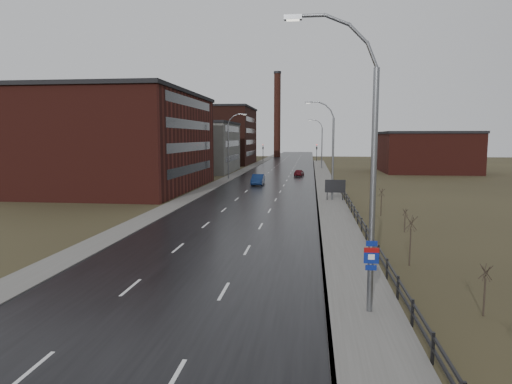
% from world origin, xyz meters
% --- Properties ---
extents(ground, '(320.00, 320.00, 0.00)m').
position_xyz_m(ground, '(0.00, 0.00, 0.00)').
color(ground, '#2D2819').
rests_on(ground, ground).
extents(road, '(14.00, 300.00, 0.06)m').
position_xyz_m(road, '(0.00, 60.00, 0.03)').
color(road, black).
rests_on(road, ground).
extents(sidewalk_right, '(3.20, 180.00, 0.18)m').
position_xyz_m(sidewalk_right, '(8.60, 35.00, 0.09)').
color(sidewalk_right, '#595651').
rests_on(sidewalk_right, ground).
extents(curb_right, '(0.16, 180.00, 0.18)m').
position_xyz_m(curb_right, '(7.08, 35.00, 0.09)').
color(curb_right, slate).
rests_on(curb_right, ground).
extents(sidewalk_left, '(2.40, 260.00, 0.12)m').
position_xyz_m(sidewalk_left, '(-8.20, 60.00, 0.06)').
color(sidewalk_left, '#595651').
rests_on(sidewalk_left, ground).
extents(warehouse_near, '(22.44, 28.56, 13.50)m').
position_xyz_m(warehouse_near, '(-20.99, 45.00, 6.76)').
color(warehouse_near, '#471914').
rests_on(warehouse_near, ground).
extents(warehouse_mid, '(16.32, 20.40, 10.50)m').
position_xyz_m(warehouse_mid, '(-17.99, 78.00, 5.26)').
color(warehouse_mid, slate).
rests_on(warehouse_mid, ground).
extents(warehouse_far, '(26.52, 24.48, 15.50)m').
position_xyz_m(warehouse_far, '(-22.99, 108.00, 7.76)').
color(warehouse_far, '#331611').
rests_on(warehouse_far, ground).
extents(building_right, '(18.36, 16.32, 8.50)m').
position_xyz_m(building_right, '(30.30, 82.00, 4.26)').
color(building_right, '#471914').
rests_on(building_right, ground).
extents(smokestack, '(2.70, 2.70, 30.70)m').
position_xyz_m(smokestack, '(-6.00, 150.00, 15.50)').
color(smokestack, '#331611').
rests_on(smokestack, ground).
extents(streetlight_main, '(3.91, 0.29, 12.11)m').
position_xyz_m(streetlight_main, '(8.47, 2.00, 6.06)').
color(streetlight_main, slate).
rests_on(streetlight_main, ground).
extents(streetlight_right_mid, '(3.36, 0.28, 11.35)m').
position_xyz_m(streetlight_right_mid, '(8.50, 36.00, 5.84)').
color(streetlight_right_mid, slate).
rests_on(streetlight_right_mid, ground).
extents(streetlight_left, '(3.36, 0.28, 11.35)m').
position_xyz_m(streetlight_left, '(-7.70, 62.00, 5.84)').
color(streetlight_left, slate).
rests_on(streetlight_left, ground).
extents(streetlight_right_far, '(3.36, 0.28, 11.35)m').
position_xyz_m(streetlight_right_far, '(8.50, 90.00, 5.84)').
color(streetlight_right_far, slate).
rests_on(streetlight_right_far, ground).
extents(guardrail, '(0.10, 53.05, 1.10)m').
position_xyz_m(guardrail, '(10.30, 18.31, 0.71)').
color(guardrail, black).
rests_on(guardrail, ground).
extents(shrub_b, '(0.52, 0.54, 2.17)m').
position_xyz_m(shrub_b, '(13.45, 2.45, 1.15)').
color(shrub_b, '#382D23').
rests_on(shrub_b, ground).
extents(shrub_c, '(0.68, 0.72, 2.91)m').
position_xyz_m(shrub_c, '(12.00, 9.70, 1.55)').
color(shrub_c, '#382D23').
rests_on(shrub_c, ground).
extents(shrub_d, '(0.44, 0.46, 1.83)m').
position_xyz_m(shrub_d, '(13.59, 19.20, 0.97)').
color(shrub_d, '#382D23').
rests_on(shrub_d, ground).
extents(shrub_e, '(0.61, 0.65, 2.59)m').
position_xyz_m(shrub_e, '(12.88, 26.56, 1.38)').
color(shrub_e, '#382D23').
rests_on(shrub_e, ground).
extents(shrub_f, '(0.40, 0.42, 1.64)m').
position_xyz_m(shrub_f, '(12.85, 32.40, 0.87)').
color(shrub_f, '#382D23').
rests_on(shrub_f, ground).
extents(billboard, '(2.30, 0.17, 2.52)m').
position_xyz_m(billboard, '(9.10, 35.62, 1.71)').
color(billboard, black).
rests_on(billboard, ground).
extents(traffic_light_left, '(0.58, 2.73, 5.30)m').
position_xyz_m(traffic_light_left, '(-8.00, 120.00, 4.60)').
color(traffic_light_left, black).
rests_on(traffic_light_left, ground).
extents(traffic_light_right, '(0.58, 2.73, 5.30)m').
position_xyz_m(traffic_light_right, '(8.00, 120.00, 4.60)').
color(traffic_light_right, black).
rests_on(traffic_light_right, ground).
extents(car_near, '(1.79, 5.00, 1.64)m').
position_xyz_m(car_near, '(-1.66, 52.20, 0.82)').
color(car_near, '#0E1F48').
rests_on(car_near, ground).
extents(car_far, '(2.01, 3.99, 1.30)m').
position_xyz_m(car_far, '(4.14, 69.09, 0.65)').
color(car_far, '#4E0D14').
rests_on(car_far, ground).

